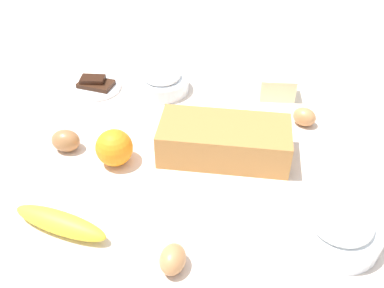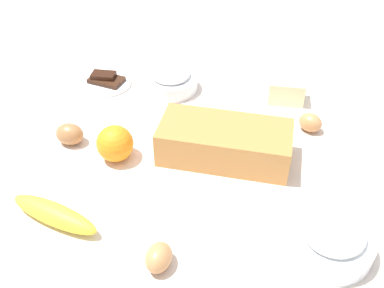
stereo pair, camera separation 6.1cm
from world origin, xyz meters
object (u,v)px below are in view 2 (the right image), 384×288
(loaf_pan, at_px, (225,142))
(orange_fruit, at_px, (115,144))
(flour_bowl, at_px, (331,239))
(egg_near_butter, at_px, (159,257))
(egg_loose, at_px, (70,134))
(egg_beside_bowl, at_px, (310,123))
(butter_block, at_px, (286,90))
(banana, at_px, (54,214))
(chocolate_plate, at_px, (106,82))
(sugar_bowl, at_px, (171,80))

(loaf_pan, relative_size, orange_fruit, 3.61)
(flour_bowl, distance_m, egg_near_butter, 0.30)
(egg_near_butter, bearing_deg, egg_loose, -48.03)
(egg_beside_bowl, bearing_deg, orange_fruit, 21.03)
(flour_bowl, relative_size, egg_near_butter, 2.54)
(egg_near_butter, relative_size, egg_beside_bowl, 1.04)
(egg_loose, bearing_deg, butter_block, -153.00)
(loaf_pan, height_order, banana, loaf_pan)
(orange_fruit, xyz_separation_m, chocolate_plate, (0.11, -0.29, -0.03))
(orange_fruit, xyz_separation_m, butter_block, (-0.37, -0.28, -0.01))
(egg_near_butter, bearing_deg, butter_block, -112.12)
(egg_loose, bearing_deg, orange_fruit, 163.16)
(loaf_pan, distance_m, chocolate_plate, 0.43)
(butter_block, xyz_separation_m, chocolate_plate, (0.48, -0.01, -0.02))
(banana, xyz_separation_m, egg_loose, (0.06, -0.23, 0.00))
(flour_bowl, bearing_deg, orange_fruit, -23.22)
(flour_bowl, bearing_deg, egg_beside_bowl, -88.13)
(loaf_pan, height_order, egg_beside_bowl, loaf_pan)
(flour_bowl, height_order, orange_fruit, orange_fruit)
(loaf_pan, relative_size, egg_loose, 4.50)
(sugar_bowl, bearing_deg, chocolate_plate, 1.59)
(loaf_pan, bearing_deg, sugar_bowl, -53.05)
(loaf_pan, xyz_separation_m, sugar_bowl, (0.17, -0.26, -0.01))
(orange_fruit, distance_m, butter_block, 0.47)
(sugar_bowl, xyz_separation_m, orange_fruit, (0.07, 0.30, 0.01))
(butter_block, height_order, egg_near_butter, butter_block)
(flour_bowl, distance_m, butter_block, 0.48)
(butter_block, distance_m, chocolate_plate, 0.48)
(loaf_pan, height_order, sugar_bowl, loaf_pan)
(banana, bearing_deg, chocolate_plate, -84.15)
(orange_fruit, bearing_deg, egg_loose, -16.84)
(loaf_pan, height_order, orange_fruit, same)
(banana, height_order, butter_block, butter_block)
(butter_block, bearing_deg, orange_fruit, 37.52)
(egg_loose, bearing_deg, chocolate_plate, -91.28)
(banana, bearing_deg, sugar_bowl, -104.83)
(flour_bowl, relative_size, orange_fruit, 1.85)
(sugar_bowl, height_order, egg_beside_bowl, sugar_bowl)
(banana, bearing_deg, egg_near_butter, 162.29)
(flour_bowl, bearing_deg, butter_block, -82.09)
(chocolate_plate, bearing_deg, butter_block, 179.26)
(flour_bowl, distance_m, sugar_bowl, 0.61)
(orange_fruit, bearing_deg, chocolate_plate, -68.92)
(flour_bowl, relative_size, egg_beside_bowl, 2.64)
(banana, relative_size, orange_fruit, 2.38)
(sugar_bowl, relative_size, egg_near_butter, 2.45)
(loaf_pan, distance_m, egg_loose, 0.35)
(egg_loose, bearing_deg, egg_beside_bowl, -166.76)
(banana, relative_size, egg_near_butter, 3.27)
(sugar_bowl, bearing_deg, loaf_pan, 122.69)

